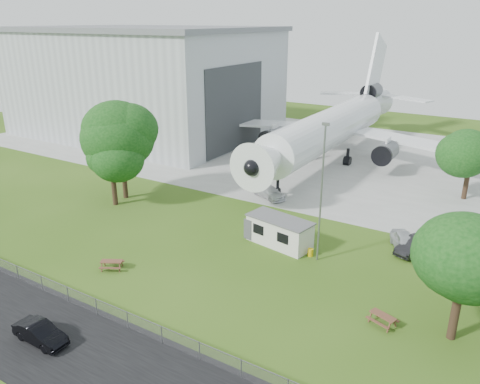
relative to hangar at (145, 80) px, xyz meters
The scene contains 18 objects.
ground 53.16m from the hangar, 43.47° to the right, with size 160.00×160.00×0.00m, color #4E7024.
asphalt_strip 62.70m from the hangar, 52.23° to the right, with size 120.00×8.00×0.02m, color black.
concrete_apron 39.17m from the hangar, ahead, with size 120.00×46.00×0.03m, color #B7B7B2.
hangar is the anchor object (origin of this frame).
airliner 36.21m from the hangar, ahead, with size 46.36×47.73×17.69m.
site_cabin 51.61m from the hangar, 34.50° to the right, with size 6.94×3.76×2.62m.
picnic_west 52.37m from the hangar, 51.47° to the right, with size 1.80×1.50×0.76m, color brown, non-canonical shape.
picnic_east 65.27m from the hangar, 33.94° to the right, with size 1.80×1.50×0.76m, color brown, non-canonical shape.
fence 60.00m from the hangar, 50.15° to the right, with size 58.00×0.04×1.30m, color gray.
lamp_mast 55.06m from the hangar, 32.84° to the right, with size 0.16×0.16×12.00m, color slate.
tree_west_big 34.57m from the hangar, 52.47° to the right, with size 8.31×8.31×11.74m.
tree_west_small 36.82m from the hangar, 53.88° to the right, with size 5.86×5.86×8.58m.
tree_east_front 67.77m from the hangar, 31.28° to the right, with size 6.77×6.77×9.57m.
tree_far_apron 55.62m from the hangar, ahead, with size 6.51×6.51×8.87m.
car_centre_sedan 61.36m from the hangar, 54.61° to the right, with size 1.41×4.04×1.33m, color black.
car_ne_hatch 58.11m from the hangar, 24.66° to the right, with size 1.83×4.54×1.55m, color #B6B9BE.
car_ne_sedan 58.93m from the hangar, 24.42° to the right, with size 1.52×4.37×1.44m, color black.
car_apron_van 40.87m from the hangar, 27.69° to the right, with size 1.93×4.75×1.38m, color white.
Camera 1 is at (21.37, -28.21, 19.74)m, focal length 35.00 mm.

